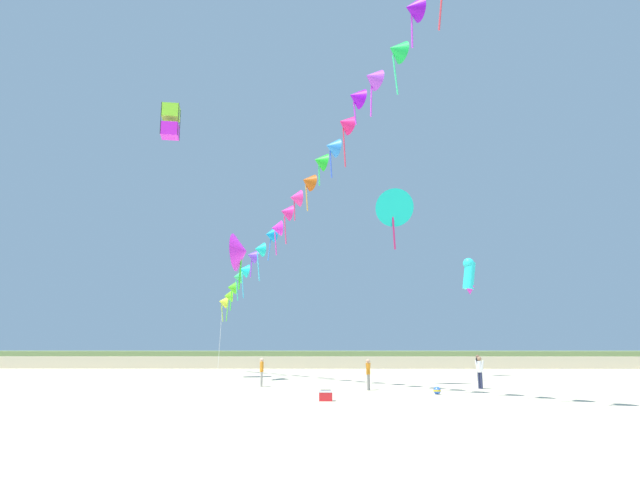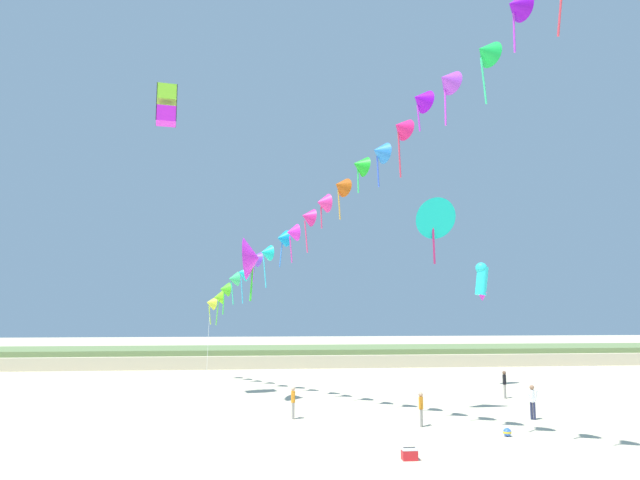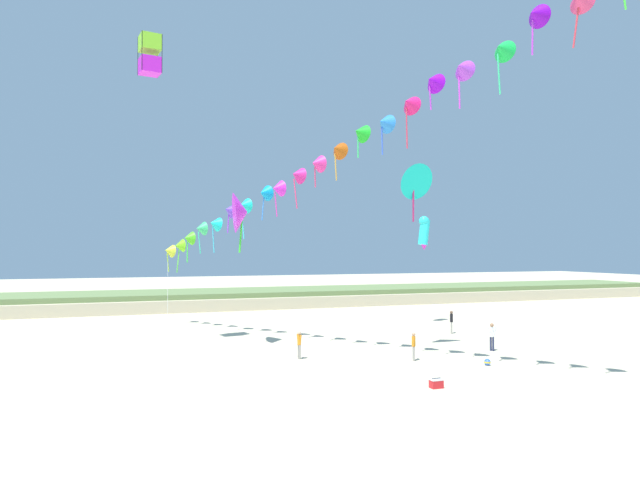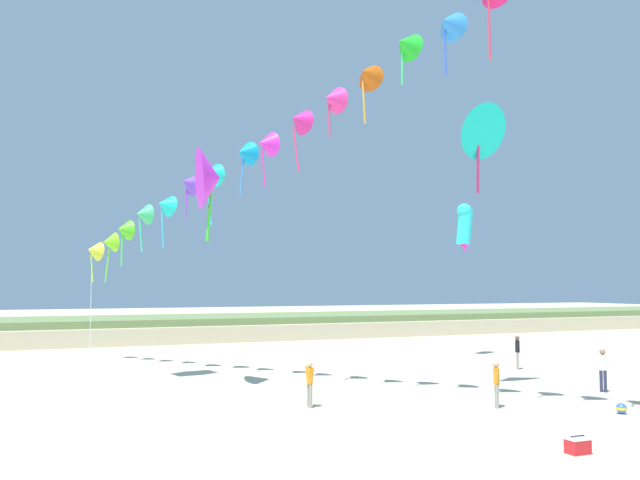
{
  "view_description": "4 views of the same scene",
  "coord_description": "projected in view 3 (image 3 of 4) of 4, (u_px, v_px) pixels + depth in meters",
  "views": [
    {
      "loc": [
        3.57,
        -23.66,
        2.27
      ],
      "look_at": [
        2.93,
        13.05,
        9.16
      ],
      "focal_mm": 32.0,
      "sensor_mm": 36.0,
      "label": 1
    },
    {
      "loc": [
        -2.28,
        -20.1,
        5.35
      ],
      "look_at": [
        1.01,
        10.32,
        9.35
      ],
      "focal_mm": 32.0,
      "sensor_mm": 36.0,
      "label": 2
    },
    {
      "loc": [
        -10.49,
        -21.48,
        6.28
      ],
      "look_at": [
        1.8,
        12.71,
        6.98
      ],
      "focal_mm": 32.0,
      "sensor_mm": 36.0,
      "label": 3
    },
    {
      "loc": [
        -9.7,
        -12.18,
        4.3
      ],
      "look_at": [
        -0.48,
        9.06,
        5.86
      ],
      "focal_mm": 38.0,
      "sensor_mm": 36.0,
      "label": 4
    }
  ],
  "objects": [
    {
      "name": "person_near_left",
      "position": [
        299.0,
        343.0,
        33.06
      ],
      "size": [
        0.22,
        0.57,
        1.63
      ],
      "color": "gray",
      "rests_on": "ground"
    },
    {
      "name": "beach_ball",
      "position": [
        487.0,
        362.0,
        31.22
      ],
      "size": [
        0.36,
        0.36,
        0.36
      ],
      "color": "blue",
      "rests_on": "ground"
    },
    {
      "name": "beach_cooler",
      "position": [
        436.0,
        383.0,
        26.06
      ],
      "size": [
        0.58,
        0.41,
        0.46
      ],
      "color": "red",
      "rests_on": "ground"
    },
    {
      "name": "large_kite_high_solo",
      "position": [
        241.0,
        212.0,
        37.65
      ],
      "size": [
        1.34,
        2.77,
        4.03
      ],
      "color": "#ED2CE9"
    },
    {
      "name": "kite_banner_string",
      "position": [
        325.0,
        155.0,
        35.24
      ],
      "size": [
        17.09,
        35.51,
        19.06
      ],
      "color": "yellow"
    },
    {
      "name": "ground_plane",
      "position": [
        383.0,
        402.0,
        23.64
      ],
      "size": [
        240.0,
        240.0,
        0.0
      ],
      "primitive_type": "plane",
      "color": "beige"
    },
    {
      "name": "large_kite_low_lead",
      "position": [
        413.0,
        180.0,
        36.64
      ],
      "size": [
        2.6,
        1.94,
        3.95
      ],
      "color": "#11D9C6"
    },
    {
      "name": "person_near_right",
      "position": [
        492.0,
        335.0,
        35.76
      ],
      "size": [
        0.43,
        0.54,
        1.74
      ],
      "color": "#282D4C",
      "rests_on": "ground"
    },
    {
      "name": "large_kite_mid_trail",
      "position": [
        424.0,
        231.0,
        49.5
      ],
      "size": [
        1.26,
        1.02,
        2.95
      ],
      "color": "#29E7E9"
    },
    {
      "name": "person_mid_center",
      "position": [
        451.0,
        320.0,
        43.24
      ],
      "size": [
        0.41,
        0.55,
        1.73
      ],
      "color": "gray",
      "rests_on": "ground"
    },
    {
      "name": "dune_ridge",
      "position": [
        214.0,
        299.0,
        64.2
      ],
      "size": [
        120.0,
        11.83,
        1.79
      ],
      "color": "beige",
      "rests_on": "ground"
    },
    {
      "name": "person_far_left",
      "position": [
        414.0,
        344.0,
        32.55
      ],
      "size": [
        0.32,
        0.54,
        1.62
      ],
      "color": "gray",
      "rests_on": "ground"
    },
    {
      "name": "large_kite_outer_drift",
      "position": [
        150.0,
        55.0,
        36.99
      ],
      "size": [
        1.49,
        1.49,
        2.53
      ],
      "color": "#D320DA"
    }
  ]
}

